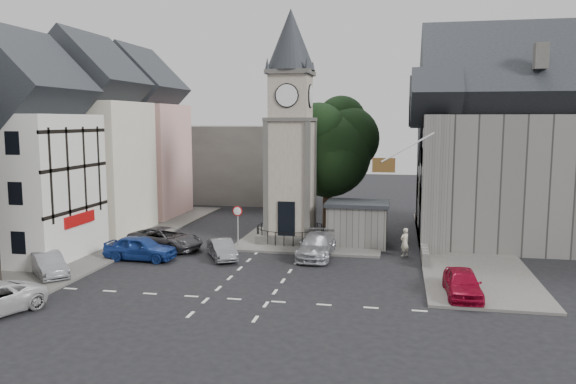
% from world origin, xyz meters
% --- Properties ---
extents(ground, '(120.00, 120.00, 0.00)m').
position_xyz_m(ground, '(0.00, 0.00, 0.00)').
color(ground, black).
rests_on(ground, ground).
extents(pavement_west, '(6.00, 30.00, 0.14)m').
position_xyz_m(pavement_west, '(-12.50, 6.00, 0.07)').
color(pavement_west, '#595651').
rests_on(pavement_west, ground).
extents(pavement_east, '(6.00, 26.00, 0.14)m').
position_xyz_m(pavement_east, '(12.00, 8.00, 0.07)').
color(pavement_east, '#595651').
rests_on(pavement_east, ground).
extents(central_island, '(10.00, 8.00, 0.16)m').
position_xyz_m(central_island, '(1.50, 8.00, 0.08)').
color(central_island, '#595651').
rests_on(central_island, ground).
extents(road_markings, '(20.00, 8.00, 0.01)m').
position_xyz_m(road_markings, '(0.00, -5.50, 0.01)').
color(road_markings, silver).
rests_on(road_markings, ground).
extents(clock_tower, '(4.86, 4.86, 16.25)m').
position_xyz_m(clock_tower, '(0.00, 7.99, 8.12)').
color(clock_tower, '#4C4944').
rests_on(clock_tower, ground).
extents(stone_shelter, '(4.30, 3.30, 3.08)m').
position_xyz_m(stone_shelter, '(4.80, 7.50, 1.55)').
color(stone_shelter, '#615E59').
rests_on(stone_shelter, ground).
extents(town_tree, '(7.20, 7.20, 10.80)m').
position_xyz_m(town_tree, '(2.00, 13.00, 6.97)').
color(town_tree, black).
rests_on(town_tree, ground).
extents(warning_sign_post, '(0.70, 0.19, 2.85)m').
position_xyz_m(warning_sign_post, '(-3.20, 5.43, 2.03)').
color(warning_sign_post, black).
rests_on(warning_sign_post, ground).
extents(terrace_pink, '(8.10, 7.60, 12.80)m').
position_xyz_m(terrace_pink, '(-15.50, 16.00, 6.58)').
color(terrace_pink, '#E4A99C').
rests_on(terrace_pink, ground).
extents(terrace_cream, '(8.10, 7.60, 12.80)m').
position_xyz_m(terrace_cream, '(-15.50, 8.00, 6.58)').
color(terrace_cream, beige).
rests_on(terrace_cream, ground).
extents(terrace_tudor, '(8.10, 7.60, 12.00)m').
position_xyz_m(terrace_tudor, '(-15.50, 0.00, 6.19)').
color(terrace_tudor, silver).
rests_on(terrace_tudor, ground).
extents(backdrop_west, '(20.00, 10.00, 8.00)m').
position_xyz_m(backdrop_west, '(-12.00, 28.00, 4.00)').
color(backdrop_west, '#4C4944').
rests_on(backdrop_west, ground).
extents(east_building, '(14.40, 11.40, 12.60)m').
position_xyz_m(east_building, '(15.59, 11.00, 6.26)').
color(east_building, '#615E59').
rests_on(east_building, ground).
extents(east_boundary_wall, '(0.40, 16.00, 0.90)m').
position_xyz_m(east_boundary_wall, '(9.20, 10.00, 0.45)').
color(east_boundary_wall, '#615E59').
rests_on(east_boundary_wall, ground).
extents(flagpole, '(3.68, 0.10, 2.74)m').
position_xyz_m(flagpole, '(8.00, 4.00, 7.00)').
color(flagpole, white).
rests_on(flagpole, ground).
extents(car_west_blue, '(4.56, 1.96, 1.53)m').
position_xyz_m(car_west_blue, '(-8.14, 0.82, 0.77)').
color(car_west_blue, navy).
rests_on(car_west_blue, ground).
extents(car_west_silver, '(3.88, 3.78, 1.32)m').
position_xyz_m(car_west_silver, '(-11.50, -3.64, 0.66)').
color(car_west_silver, gray).
rests_on(car_west_silver, ground).
extents(car_west_grey, '(5.81, 3.99, 1.47)m').
position_xyz_m(car_west_grey, '(-7.76, 3.80, 0.74)').
color(car_west_grey, '#343437').
rests_on(car_west_grey, ground).
extents(car_island_silver, '(2.98, 3.89, 1.23)m').
position_xyz_m(car_island_silver, '(-3.25, 2.09, 0.62)').
color(car_island_silver, gray).
rests_on(car_island_silver, ground).
extents(car_island_east, '(2.12, 5.16, 1.49)m').
position_xyz_m(car_island_east, '(2.50, 3.66, 0.75)').
color(car_island_east, '#ABACB3').
rests_on(car_island_east, ground).
extents(car_east_red, '(1.78, 4.18, 1.41)m').
position_xyz_m(car_east_red, '(10.71, -3.00, 0.70)').
color(car_east_red, maroon).
rests_on(car_east_red, ground).
extents(pedestrian, '(0.79, 0.78, 1.84)m').
position_xyz_m(pedestrian, '(8.00, 4.96, 0.92)').
color(pedestrian, beige).
rests_on(pedestrian, ground).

